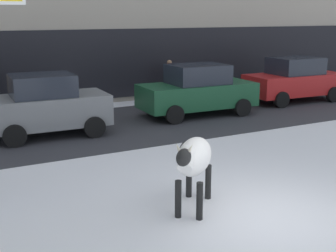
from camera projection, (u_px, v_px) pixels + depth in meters
The scene contains 7 objects.
ground_plane at pixel (270, 217), 8.18m from camera, with size 120.00×120.00×0.00m, color white.
road_strip at pixel (114, 126), 14.87m from camera, with size 60.00×5.60×0.01m, color #333338.
cow_holstein at pixel (193, 158), 8.31m from camera, with size 1.57×1.69×1.54m.
car_grey_hatchback at pixel (47, 105), 13.50m from camera, with size 3.56×2.02×1.86m.
car_darkgreen_sedan at pixel (197, 90), 16.27m from camera, with size 4.26×2.09×1.84m.
car_red_sedan at pixel (294, 80), 18.91m from camera, with size 4.26×2.09×1.84m.
pedestrian_by_cars at pixel (169, 80), 19.00m from camera, with size 0.36×0.24×1.73m.
Camera 1 is at (-5.15, -5.81, 3.57)m, focal length 48.28 mm.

